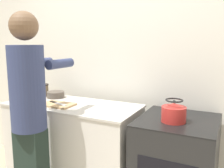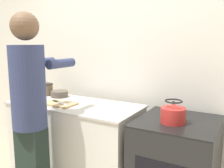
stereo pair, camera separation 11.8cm
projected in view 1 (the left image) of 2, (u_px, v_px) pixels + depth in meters
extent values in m
cube|color=silver|center=(123.00, 62.00, 2.63)|extent=(8.00, 0.05, 2.60)
cube|color=silver|center=(73.00, 148.00, 2.53)|extent=(1.31, 0.58, 0.89)
cube|color=beige|center=(72.00, 105.00, 2.45)|extent=(1.34, 0.60, 0.02)
cube|color=black|center=(178.00, 120.00, 2.05)|extent=(0.63, 0.67, 0.01)
cylinder|color=navy|center=(27.00, 88.00, 1.98)|extent=(0.28, 0.28, 0.68)
sphere|color=brown|center=(24.00, 26.00, 1.90)|extent=(0.22, 0.22, 0.22)
cylinder|color=navy|center=(39.00, 63.00, 2.24)|extent=(0.08, 0.30, 0.08)
cylinder|color=navy|center=(60.00, 64.00, 2.14)|extent=(0.08, 0.30, 0.08)
cube|color=tan|center=(58.00, 105.00, 2.39)|extent=(0.32, 0.20, 0.02)
cube|color=silver|center=(61.00, 104.00, 2.36)|extent=(0.16, 0.08, 0.01)
cube|color=black|center=(54.00, 102.00, 2.44)|extent=(0.10, 0.05, 0.01)
cylinder|color=red|center=(174.00, 114.00, 1.97)|extent=(0.19, 0.19, 0.12)
cone|color=red|center=(174.00, 105.00, 1.96)|extent=(0.15, 0.15, 0.03)
sphere|color=black|center=(174.00, 102.00, 1.95)|extent=(0.02, 0.02, 0.02)
torus|color=black|center=(174.00, 100.00, 1.95)|extent=(0.14, 0.14, 0.01)
cylinder|color=brown|center=(56.00, 95.00, 2.73)|extent=(0.19, 0.19, 0.07)
cylinder|color=#756047|center=(42.00, 91.00, 2.81)|extent=(0.15, 0.15, 0.12)
cylinder|color=#28231E|center=(41.00, 85.00, 2.80)|extent=(0.16, 0.16, 0.01)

